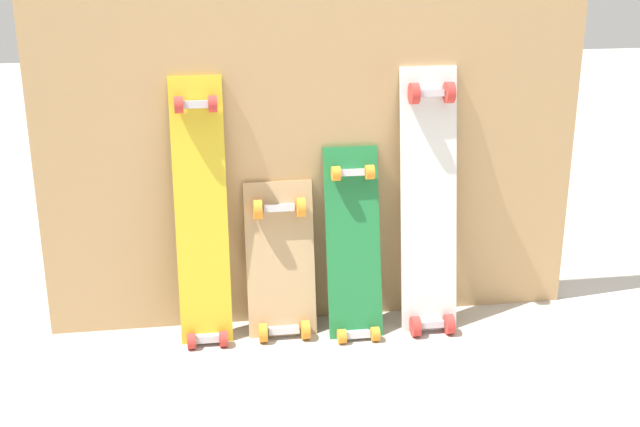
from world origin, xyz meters
TOP-DOWN VIEW (x-y plane):
  - ground_plane at (0.00, 0.00)m, footprint 12.00×12.00m
  - plywood_wall_panel at (0.00, 0.07)m, footprint 1.89×0.04m
  - skateboard_yellow at (-0.40, -0.03)m, footprint 0.18×0.21m
  - skateboard_natural at (-0.13, -0.03)m, footprint 0.24×0.20m
  - skateboard_green at (0.12, -0.06)m, footprint 0.19×0.24m
  - skateboard_white at (0.39, -0.05)m, footprint 0.20×0.24m

SIDE VIEW (x-z plane):
  - ground_plane at x=0.00m, z-range 0.00..0.00m
  - skateboard_natural at x=-0.13m, z-range -0.06..0.54m
  - skateboard_green at x=0.12m, z-range -0.07..0.65m
  - skateboard_yellow at x=-0.40m, z-range -0.07..0.91m
  - skateboard_white at x=0.39m, z-range -0.06..0.92m
  - plywood_wall_panel at x=0.00m, z-range 0.00..1.77m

